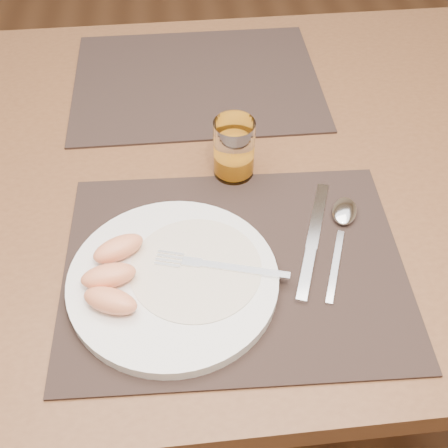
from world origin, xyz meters
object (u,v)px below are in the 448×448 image
knife (311,248)px  fork (210,265)px  placemat_far (197,81)px  table (206,197)px  plate (173,280)px  spoon (343,219)px  juice_glass (234,151)px  placemat_near (234,266)px

knife → fork: bearing=-169.4°
placemat_far → table: bearing=-90.7°
table → knife: 0.26m
plate → knife: size_ratio=1.28×
fork → spoon: (0.20, 0.07, -0.01)m
juice_glass → placemat_near: bearing=-96.5°
spoon → juice_glass: bearing=139.8°
table → fork: fork is taller
spoon → juice_glass: (-0.14, 0.12, 0.04)m
table → placemat_near: placemat_near is taller
table → knife: bearing=-58.0°
table → juice_glass: juice_glass is taller
placemat_near → placemat_far: size_ratio=1.00×
table → juice_glass: size_ratio=14.97×
placemat_far → plate: (-0.06, -0.46, 0.01)m
placemat_near → spoon: (0.16, 0.06, 0.01)m
placemat_far → knife: knife is taller
placemat_near → spoon: 0.17m
spoon → plate: bearing=-160.9°
placemat_near → table: bearing=95.4°
placemat_far → spoon: spoon is taller
fork → knife: (0.14, 0.03, -0.02)m
spoon → juice_glass: size_ratio=1.99×
table → placemat_far: 0.24m
placemat_near → knife: bearing=8.2°
placemat_far → fork: (-0.01, -0.45, 0.02)m
placemat_near → fork: (-0.03, -0.01, 0.02)m
placemat_far → juice_glass: size_ratio=4.81×
placemat_near → juice_glass: size_ratio=4.81×
table → fork: (-0.01, -0.23, 0.11)m
placemat_near → fork: 0.04m
placemat_near → plate: (-0.08, -0.02, 0.01)m
knife → juice_glass: bearing=117.4°
placemat_far → fork: 0.45m
placemat_near → placemat_far: bearing=92.3°
placemat_near → placemat_far: 0.44m
table → placemat_near: size_ratio=3.11×
placemat_near → placemat_far: (-0.02, 0.44, 0.00)m
table → fork: size_ratio=8.12×
juice_glass → spoon: bearing=-40.2°
spoon → knife: bearing=-140.2°
placemat_far → juice_glass: bearing=-81.4°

